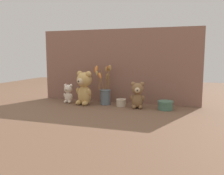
# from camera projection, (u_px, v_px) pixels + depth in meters

# --- Properties ---
(ground_plane) EXTENTS (4.00, 4.00, 0.00)m
(ground_plane) POSITION_uv_depth(u_px,v_px,m) (111.00, 106.00, 1.86)
(ground_plane) COLOR brown
(backdrop_wall) EXTENTS (1.35, 0.02, 0.61)m
(backdrop_wall) POSITION_uv_depth(u_px,v_px,m) (117.00, 66.00, 1.98)
(backdrop_wall) COLOR #845B4C
(backdrop_wall) RESTS_ON ground
(teddy_bear_large) EXTENTS (0.15, 0.14, 0.27)m
(teddy_bear_large) POSITION_uv_depth(u_px,v_px,m) (84.00, 87.00, 1.90)
(teddy_bear_large) COLOR tan
(teddy_bear_large) RESTS_ON ground
(teddy_bear_medium) EXTENTS (0.11, 0.10, 0.20)m
(teddy_bear_medium) POSITION_uv_depth(u_px,v_px,m) (137.00, 95.00, 1.77)
(teddy_bear_medium) COLOR olive
(teddy_bear_medium) RESTS_ON ground
(teddy_bear_small) EXTENTS (0.08, 0.08, 0.16)m
(teddy_bear_small) POSITION_uv_depth(u_px,v_px,m) (68.00, 93.00, 1.99)
(teddy_bear_small) COLOR beige
(teddy_bear_small) RESTS_ON ground
(flower_vase) EXTENTS (0.15, 0.14, 0.32)m
(flower_vase) POSITION_uv_depth(u_px,v_px,m) (105.00, 92.00, 1.92)
(flower_vase) COLOR slate
(flower_vase) RESTS_ON ground
(decorative_tin_tall) EXTENTS (0.08, 0.08, 0.06)m
(decorative_tin_tall) POSITION_uv_depth(u_px,v_px,m) (121.00, 103.00, 1.86)
(decorative_tin_tall) COLOR beige
(decorative_tin_tall) RESTS_ON ground
(decorative_tin_short) EXTENTS (0.11, 0.11, 0.07)m
(decorative_tin_short) POSITION_uv_depth(u_px,v_px,m) (165.00, 105.00, 1.74)
(decorative_tin_short) COLOR #47705B
(decorative_tin_short) RESTS_ON ground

